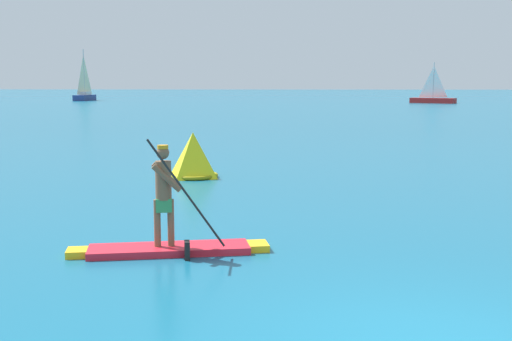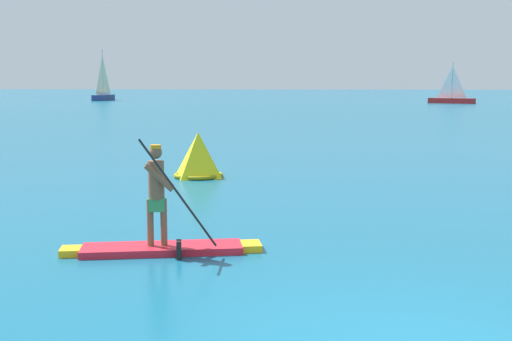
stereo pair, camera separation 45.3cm
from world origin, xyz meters
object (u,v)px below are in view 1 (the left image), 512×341
object	(u,v)px
race_marker_buoy	(193,157)
sailboat_right_horizon	(433,98)
paddleboarder_mid_center	(169,233)
sailboat_left_horizon	(85,94)

from	to	relation	value
race_marker_buoy	sailboat_right_horizon	xyz separation A→B (m)	(21.41, 67.91, 0.04)
paddleboarder_mid_center	race_marker_buoy	xyz separation A→B (m)	(-0.81, 8.72, 0.25)
paddleboarder_mid_center	sailboat_right_horizon	size ratio (longest dim) A/B	0.58
race_marker_buoy	sailboat_left_horizon	bearing A→B (deg)	108.95
sailboat_left_horizon	sailboat_right_horizon	xyz separation A→B (m)	(48.02, -9.58, -0.28)
race_marker_buoy	sailboat_right_horizon	size ratio (longest dim) A/B	0.29
paddleboarder_mid_center	sailboat_right_horizon	xyz separation A→B (m)	(20.60, 76.63, 0.29)
sailboat_right_horizon	sailboat_left_horizon	bearing A→B (deg)	19.54
paddleboarder_mid_center	sailboat_right_horizon	distance (m)	79.35
paddleboarder_mid_center	sailboat_left_horizon	world-z (taller)	sailboat_left_horizon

